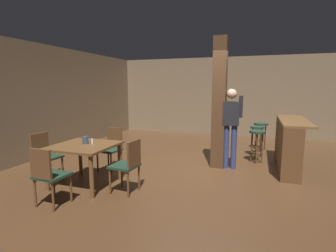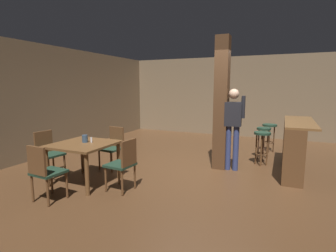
{
  "view_description": "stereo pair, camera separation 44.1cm",
  "coord_description": "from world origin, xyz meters",
  "px_view_note": "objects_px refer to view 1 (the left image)",
  "views": [
    {
      "loc": [
        1.12,
        -5.19,
        1.77
      ],
      "look_at": [
        -0.6,
        -0.22,
        0.97
      ],
      "focal_mm": 28.0,
      "sensor_mm": 36.0,
      "label": 1
    },
    {
      "loc": [
        1.53,
        -5.03,
        1.77
      ],
      "look_at": [
        -0.6,
        -0.22,
        0.97
      ],
      "focal_mm": 28.0,
      "sensor_mm": 36.0,
      "label": 2
    }
  ],
  "objects_px": {
    "salt_shaker": "(92,141)",
    "bar_stool_near": "(257,139)",
    "chair_south": "(48,173)",
    "chair_west": "(45,154)",
    "chair_north": "(112,147)",
    "standing_person": "(231,123)",
    "bar_stool_mid": "(257,134)",
    "napkin_cup": "(85,140)",
    "dining_table": "(85,151)",
    "bar_counter": "(287,143)",
    "chair_east": "(128,163)",
    "bar_stool_far": "(261,129)"
  },
  "relations": [
    {
      "from": "chair_north",
      "to": "napkin_cup",
      "type": "height_order",
      "value": "chair_north"
    },
    {
      "from": "chair_west",
      "to": "napkin_cup",
      "type": "xyz_separation_m",
      "value": [
        0.87,
        0.09,
        0.31
      ]
    },
    {
      "from": "bar_stool_mid",
      "to": "bar_stool_near",
      "type": "bearing_deg",
      "value": -88.92
    },
    {
      "from": "salt_shaker",
      "to": "bar_stool_near",
      "type": "bearing_deg",
      "value": 40.29
    },
    {
      "from": "chair_north",
      "to": "standing_person",
      "type": "height_order",
      "value": "standing_person"
    },
    {
      "from": "napkin_cup",
      "to": "bar_stool_mid",
      "type": "height_order",
      "value": "napkin_cup"
    },
    {
      "from": "bar_counter",
      "to": "dining_table",
      "type": "bearing_deg",
      "value": -146.99
    },
    {
      "from": "chair_west",
      "to": "bar_stool_near",
      "type": "relative_size",
      "value": 1.18
    },
    {
      "from": "chair_south",
      "to": "bar_stool_far",
      "type": "relative_size",
      "value": 1.18
    },
    {
      "from": "chair_south",
      "to": "bar_stool_far",
      "type": "distance_m",
      "value": 5.6
    },
    {
      "from": "bar_stool_mid",
      "to": "salt_shaker",
      "type": "bearing_deg",
      "value": -133.47
    },
    {
      "from": "chair_west",
      "to": "bar_stool_far",
      "type": "distance_m",
      "value": 5.48
    },
    {
      "from": "chair_north",
      "to": "standing_person",
      "type": "distance_m",
      "value": 2.58
    },
    {
      "from": "chair_north",
      "to": "bar_stool_mid",
      "type": "relative_size",
      "value": 1.15
    },
    {
      "from": "bar_stool_near",
      "to": "bar_stool_mid",
      "type": "bearing_deg",
      "value": 91.08
    },
    {
      "from": "chair_east",
      "to": "standing_person",
      "type": "bearing_deg",
      "value": 52.47
    },
    {
      "from": "standing_person",
      "to": "salt_shaker",
      "type": "bearing_deg",
      "value": -142.19
    },
    {
      "from": "salt_shaker",
      "to": "standing_person",
      "type": "relative_size",
      "value": 0.06
    },
    {
      "from": "chair_south",
      "to": "chair_west",
      "type": "bearing_deg",
      "value": 136.1
    },
    {
      "from": "bar_stool_near",
      "to": "bar_stool_mid",
      "type": "relative_size",
      "value": 0.98
    },
    {
      "from": "salt_shaker",
      "to": "bar_stool_near",
      "type": "relative_size",
      "value": 0.13
    },
    {
      "from": "chair_east",
      "to": "bar_counter",
      "type": "distance_m",
      "value": 3.52
    },
    {
      "from": "salt_shaker",
      "to": "bar_stool_mid",
      "type": "bearing_deg",
      "value": 46.53
    },
    {
      "from": "chair_south",
      "to": "bar_stool_near",
      "type": "bearing_deg",
      "value": 49.58
    },
    {
      "from": "dining_table",
      "to": "bar_stool_near",
      "type": "bearing_deg",
      "value": 40.58
    },
    {
      "from": "bar_stool_near",
      "to": "napkin_cup",
      "type": "bearing_deg",
      "value": -140.32
    },
    {
      "from": "bar_stool_mid",
      "to": "chair_south",
      "type": "bearing_deg",
      "value": -125.98
    },
    {
      "from": "chair_south",
      "to": "bar_counter",
      "type": "height_order",
      "value": "bar_counter"
    },
    {
      "from": "chair_south",
      "to": "napkin_cup",
      "type": "xyz_separation_m",
      "value": [
        -0.04,
        0.96,
        0.31
      ]
    },
    {
      "from": "dining_table",
      "to": "chair_north",
      "type": "distance_m",
      "value": 0.93
    },
    {
      "from": "chair_north",
      "to": "chair_south",
      "type": "distance_m",
      "value": 1.81
    },
    {
      "from": "chair_north",
      "to": "bar_stool_far",
      "type": "relative_size",
      "value": 1.18
    },
    {
      "from": "standing_person",
      "to": "chair_south",
      "type": "bearing_deg",
      "value": -130.23
    },
    {
      "from": "chair_north",
      "to": "bar_stool_far",
      "type": "xyz_separation_m",
      "value": [
        2.99,
        2.94,
        0.07
      ]
    },
    {
      "from": "chair_south",
      "to": "bar_counter",
      "type": "distance_m",
      "value": 4.74
    },
    {
      "from": "chair_north",
      "to": "napkin_cup",
      "type": "bearing_deg",
      "value": -90.57
    },
    {
      "from": "salt_shaker",
      "to": "bar_counter",
      "type": "distance_m",
      "value": 4.07
    },
    {
      "from": "chair_south",
      "to": "bar_stool_mid",
      "type": "distance_m",
      "value": 4.88
    },
    {
      "from": "chair_east",
      "to": "salt_shaker",
      "type": "relative_size",
      "value": 9.06
    },
    {
      "from": "chair_east",
      "to": "bar_stool_far",
      "type": "xyz_separation_m",
      "value": [
        2.1,
        3.9,
        0.07
      ]
    },
    {
      "from": "bar_counter",
      "to": "napkin_cup",
      "type": "bearing_deg",
      "value": -147.85
    },
    {
      "from": "standing_person",
      "to": "chair_west",
      "type": "bearing_deg",
      "value": -149.86
    },
    {
      "from": "salt_shaker",
      "to": "dining_table",
      "type": "bearing_deg",
      "value": -131.96
    },
    {
      "from": "bar_stool_mid",
      "to": "dining_table",
      "type": "bearing_deg",
      "value": -133.42
    },
    {
      "from": "chair_east",
      "to": "bar_stool_near",
      "type": "distance_m",
      "value": 3.23
    },
    {
      "from": "dining_table",
      "to": "bar_stool_mid",
      "type": "relative_size",
      "value": 1.33
    },
    {
      "from": "chair_east",
      "to": "standing_person",
      "type": "xyz_separation_m",
      "value": [
        1.46,
        1.9,
        0.5
      ]
    },
    {
      "from": "bar_counter",
      "to": "bar_stool_far",
      "type": "distance_m",
      "value": 1.66
    },
    {
      "from": "bar_stool_mid",
      "to": "chair_west",
      "type": "bearing_deg",
      "value": -140.82
    },
    {
      "from": "bar_counter",
      "to": "bar_stool_near",
      "type": "distance_m",
      "value": 0.65
    }
  ]
}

